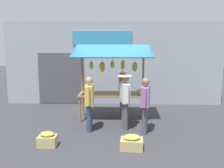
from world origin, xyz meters
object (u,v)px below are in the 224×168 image
(produce_crate_near, at_px, (48,139))
(vendor_with_sunhat, at_px, (122,88))
(shopper_with_ponytail, at_px, (145,102))
(market_stall, at_px, (113,74))
(shopper_in_striped_shirt, at_px, (89,100))
(produce_crate_side, at_px, (132,142))
(shopper_in_grey_tee, at_px, (125,97))

(produce_crate_near, bearing_deg, vendor_with_sunhat, -122.16)
(shopper_with_ponytail, bearing_deg, produce_crate_near, 123.18)
(shopper_with_ponytail, relative_size, produce_crate_near, 3.47)
(market_stall, bearing_deg, shopper_with_ponytail, 125.34)
(shopper_in_striped_shirt, xyz_separation_m, produce_crate_side, (-1.16, 1.24, -0.76))
(shopper_with_ponytail, distance_m, produce_crate_side, 1.40)
(shopper_in_grey_tee, relative_size, produce_crate_near, 3.57)
(produce_crate_side, bearing_deg, shopper_in_striped_shirt, -46.92)
(shopper_in_striped_shirt, bearing_deg, market_stall, -28.93)
(market_stall, bearing_deg, shopper_in_striped_shirt, 61.73)
(shopper_with_ponytail, height_order, produce_crate_side, shopper_with_ponytail)
(market_stall, relative_size, vendor_with_sunhat, 1.59)
(market_stall, distance_m, produce_crate_side, 2.85)
(produce_crate_near, bearing_deg, produce_crate_side, 176.78)
(shopper_in_striped_shirt, bearing_deg, produce_crate_near, 139.88)
(produce_crate_near, relative_size, produce_crate_side, 0.80)
(vendor_with_sunhat, bearing_deg, produce_crate_near, -39.07)
(vendor_with_sunhat, distance_m, shopper_with_ponytail, 2.14)
(vendor_with_sunhat, xyz_separation_m, produce_crate_near, (1.91, 3.04, -0.75))
(shopper_in_striped_shirt, distance_m, shopper_with_ponytail, 1.60)
(produce_crate_near, bearing_deg, shopper_in_grey_tee, -145.91)
(vendor_with_sunhat, bearing_deg, produce_crate_side, -3.75)
(shopper_in_striped_shirt, relative_size, produce_crate_side, 2.77)
(market_stall, height_order, shopper_in_striped_shirt, market_stall)
(vendor_with_sunhat, xyz_separation_m, shopper_with_ponytail, (-0.61, 2.06, -0.00))
(shopper_in_grey_tee, height_order, produce_crate_side, shopper_in_grey_tee)
(shopper_with_ponytail, xyz_separation_m, produce_crate_side, (0.43, 1.10, -0.75))
(shopper_with_ponytail, relative_size, produce_crate_side, 2.76)
(produce_crate_near, height_order, produce_crate_side, produce_crate_near)
(shopper_in_striped_shirt, xyz_separation_m, shopper_in_grey_tee, (-1.03, -0.20, 0.05))
(vendor_with_sunhat, bearing_deg, market_stall, -32.42)
(market_stall, relative_size, shopper_with_ponytail, 1.57)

